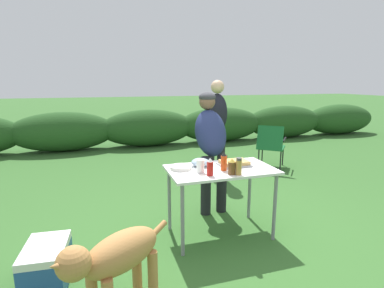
% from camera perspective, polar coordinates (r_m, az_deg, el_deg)
% --- Properties ---
extents(ground_plane, '(60.00, 60.00, 0.00)m').
position_cam_1_polar(ground_plane, '(3.40, 5.27, -16.69)').
color(ground_plane, '#336028').
extents(shrub_hedge, '(14.40, 0.90, 0.92)m').
position_cam_1_polar(shrub_hedge, '(7.70, -8.38, 3.06)').
color(shrub_hedge, '#234C1E').
rests_on(shrub_hedge, ground).
extents(folding_table, '(1.10, 0.64, 0.74)m').
position_cam_1_polar(folding_table, '(3.14, 5.50, -6.00)').
color(folding_table, silver).
rests_on(folding_table, ground).
extents(food_tray, '(0.32, 0.23, 0.06)m').
position_cam_1_polar(food_tray, '(3.23, 8.03, -3.66)').
color(food_tray, '#9E9EA3').
rests_on(food_tray, folding_table).
extents(plate_stack, '(0.22, 0.22, 0.04)m').
position_cam_1_polar(plate_stack, '(3.08, -2.16, -4.48)').
color(plate_stack, white).
rests_on(plate_stack, folding_table).
extents(mixing_bowl, '(0.19, 0.19, 0.09)m').
position_cam_1_polar(mixing_bowl, '(3.17, 1.63, -3.51)').
color(mixing_bowl, '#99B2CC').
rests_on(mixing_bowl, folding_table).
extents(paper_cup_stack, '(0.08, 0.08, 0.13)m').
position_cam_1_polar(paper_cup_stack, '(2.95, 1.61, -4.20)').
color(paper_cup_stack, white).
rests_on(paper_cup_stack, folding_table).
extents(spice_jar, '(0.06, 0.06, 0.17)m').
position_cam_1_polar(spice_jar, '(2.91, 8.91, -4.26)').
color(spice_jar, '#B2893D').
rests_on(spice_jar, folding_table).
extents(hot_sauce_bottle, '(0.06, 0.06, 0.19)m').
position_cam_1_polar(hot_sauce_bottle, '(3.03, 6.04, -3.35)').
color(hot_sauce_bottle, '#CC4214').
rests_on(hot_sauce_bottle, folding_table).
extents(beer_bottle, '(0.07, 0.07, 0.16)m').
position_cam_1_polar(beer_bottle, '(2.92, 7.59, -4.33)').
color(beer_bottle, brown).
rests_on(beer_bottle, folding_table).
extents(ketchup_bottle, '(0.06, 0.06, 0.17)m').
position_cam_1_polar(ketchup_bottle, '(2.86, 3.46, -4.42)').
color(ketchup_bottle, red).
rests_on(ketchup_bottle, folding_table).
extents(standing_person_in_red_jacket, '(0.43, 0.51, 1.49)m').
position_cam_1_polar(standing_person_in_red_jacket, '(3.70, 3.62, 0.71)').
color(standing_person_in_red_jacket, black).
rests_on(standing_person_in_red_jacket, ground).
extents(standing_person_in_olive_jacket, '(0.42, 0.43, 1.64)m').
position_cam_1_polar(standing_person_in_olive_jacket, '(5.00, 4.78, 4.62)').
color(standing_person_in_olive_jacket, black).
rests_on(standing_person_in_olive_jacket, ground).
extents(dog, '(0.83, 0.63, 0.67)m').
position_cam_1_polar(dog, '(2.23, -14.36, -20.29)').
color(dog, '#B27A42').
rests_on(dog, ground).
extents(camp_chair_green_behind_table, '(0.73, 0.75, 0.83)m').
position_cam_1_polar(camp_chair_green_behind_table, '(5.79, 14.80, -0.04)').
color(camp_chair_green_behind_table, '#19602D').
rests_on(camp_chair_green_behind_table, ground).
extents(cooler_box, '(0.36, 0.50, 0.34)m').
position_cam_1_polar(cooler_box, '(2.86, -25.90, -19.99)').
color(cooler_box, '#234C93').
rests_on(cooler_box, ground).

